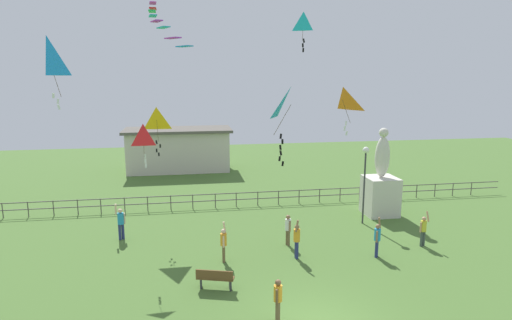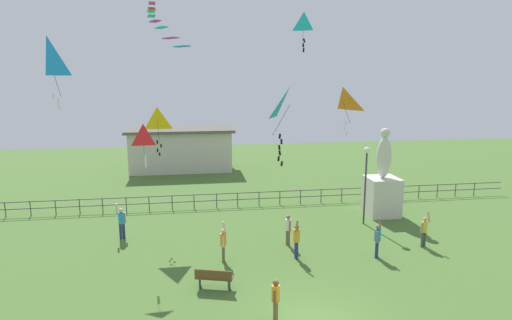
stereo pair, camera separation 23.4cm
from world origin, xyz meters
name	(u,v)px [view 2 (the right image)]	position (x,y,z in m)	size (l,w,h in m)	color
statue_monument	(382,189)	(7.45, 10.97, 1.65)	(1.88, 1.88, 5.37)	beige
lamppost	(366,169)	(5.75, 9.57, 3.26)	(0.36, 0.36, 4.50)	#38383D
park_bench	(214,278)	(-3.24, 3.14, 0.46)	(1.55, 0.83, 0.85)	brown
person_0	(122,221)	(-7.68, 9.27, 0.98)	(0.51, 0.31, 1.96)	navy
person_1	(424,230)	(7.34, 5.87, 0.90)	(0.49, 0.28, 1.80)	#3F4C47
person_2	(276,298)	(-1.28, 0.42, 0.91)	(0.29, 0.45, 1.59)	brown
person_3	(377,238)	(4.49, 5.02, 0.95)	(0.38, 0.44, 1.89)	navy
person_4	(288,228)	(0.70, 7.09, 0.91)	(0.29, 0.47, 1.59)	brown
person_5	(296,239)	(0.72, 5.49, 0.97)	(0.31, 0.50, 1.94)	navy
person_6	(223,242)	(-2.66, 5.66, 0.93)	(0.30, 0.48, 1.85)	brown
kite_0	(144,136)	(-6.09, 6.89, 5.72)	(0.79, 0.67, 1.94)	red
kite_2	(48,58)	(-9.30, 5.06, 9.05)	(0.92, 1.01, 2.78)	#198CD1
kite_3	(342,101)	(2.42, 4.73, 7.34)	(0.96, 1.27, 2.05)	orange
kite_4	(158,121)	(-5.67, 9.88, 6.11)	(1.06, 0.84, 2.57)	yellow
kite_5	(304,23)	(1.51, 7.89, 10.87)	(0.76, 0.55, 1.87)	#19B2B2
kite_6	(289,108)	(-0.25, 3.20, 7.20)	(1.12, 1.07, 3.04)	#198CD1
waterfront_railing	(249,197)	(-0.34, 14.00, 0.62)	(36.05, 0.06, 0.95)	#4C4742
pavilion_building	(181,149)	(-4.88, 26.00, 1.92)	(9.49, 4.46, 3.80)	beige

